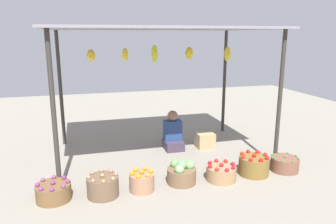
{
  "coord_description": "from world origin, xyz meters",
  "views": [
    {
      "loc": [
        -1.44,
        -5.71,
        2.24
      ],
      "look_at": [
        0.0,
        -0.54,
        0.95
      ],
      "focal_mm": 34.56,
      "sensor_mm": 36.0,
      "label": 1
    }
  ],
  "objects_px": {
    "basket_green_chilies": "(285,164)",
    "wooden_crate_near_vendor": "(205,140)",
    "vendor_person": "(173,134)",
    "basket_oranges": "(142,181)",
    "basket_cabbages": "(181,173)",
    "basket_red_apples": "(221,173)",
    "basket_purple_onions": "(54,192)",
    "basket_red_tomatoes": "(254,165)",
    "basket_potatoes": "(103,186)"
  },
  "relations": [
    {
      "from": "basket_red_apples",
      "to": "wooden_crate_near_vendor",
      "type": "relative_size",
      "value": 1.35
    },
    {
      "from": "basket_potatoes",
      "to": "basket_oranges",
      "type": "distance_m",
      "value": 0.56
    },
    {
      "from": "basket_cabbages",
      "to": "basket_red_tomatoes",
      "type": "height_order",
      "value": "basket_cabbages"
    },
    {
      "from": "basket_purple_onions",
      "to": "basket_red_tomatoes",
      "type": "bearing_deg",
      "value": 0.24
    },
    {
      "from": "basket_red_tomatoes",
      "to": "basket_red_apples",
      "type": "bearing_deg",
      "value": -174.81
    },
    {
      "from": "basket_oranges",
      "to": "basket_green_chilies",
      "type": "bearing_deg",
      "value": 1.55
    },
    {
      "from": "basket_purple_onions",
      "to": "basket_red_apples",
      "type": "xyz_separation_m",
      "value": [
        2.51,
        -0.04,
        -0.0
      ]
    },
    {
      "from": "basket_oranges",
      "to": "basket_cabbages",
      "type": "distance_m",
      "value": 0.64
    },
    {
      "from": "basket_potatoes",
      "to": "basket_cabbages",
      "type": "relative_size",
      "value": 1.0
    },
    {
      "from": "basket_purple_onions",
      "to": "wooden_crate_near_vendor",
      "type": "xyz_separation_m",
      "value": [
        2.83,
        1.44,
        0.03
      ]
    },
    {
      "from": "basket_red_tomatoes",
      "to": "basket_purple_onions",
      "type": "bearing_deg",
      "value": -179.76
    },
    {
      "from": "vendor_person",
      "to": "basket_purple_onions",
      "type": "relative_size",
      "value": 1.63
    },
    {
      "from": "wooden_crate_near_vendor",
      "to": "basket_red_tomatoes",
      "type": "bearing_deg",
      "value": -78.88
    },
    {
      "from": "vendor_person",
      "to": "basket_cabbages",
      "type": "relative_size",
      "value": 1.74
    },
    {
      "from": "basket_purple_onions",
      "to": "basket_red_apples",
      "type": "bearing_deg",
      "value": -0.96
    },
    {
      "from": "basket_potatoes",
      "to": "basket_red_apples",
      "type": "distance_m",
      "value": 1.84
    },
    {
      "from": "vendor_person",
      "to": "basket_cabbages",
      "type": "distance_m",
      "value": 1.56
    },
    {
      "from": "basket_potatoes",
      "to": "basket_red_apples",
      "type": "height_order",
      "value": "basket_potatoes"
    },
    {
      "from": "basket_green_chilies",
      "to": "wooden_crate_near_vendor",
      "type": "bearing_deg",
      "value": 120.95
    },
    {
      "from": "vendor_person",
      "to": "basket_oranges",
      "type": "distance_m",
      "value": 1.87
    },
    {
      "from": "basket_purple_onions",
      "to": "basket_potatoes",
      "type": "xyz_separation_m",
      "value": [
        0.67,
        -0.07,
        0.03
      ]
    },
    {
      "from": "basket_potatoes",
      "to": "basket_red_tomatoes",
      "type": "bearing_deg",
      "value": 1.85
    },
    {
      "from": "basket_potatoes",
      "to": "basket_cabbages",
      "type": "height_order",
      "value": "basket_cabbages"
    },
    {
      "from": "vendor_person",
      "to": "wooden_crate_near_vendor",
      "type": "height_order",
      "value": "vendor_person"
    },
    {
      "from": "basket_oranges",
      "to": "basket_red_apples",
      "type": "bearing_deg",
      "value": 0.83
    },
    {
      "from": "basket_purple_onions",
      "to": "vendor_person",
      "type": "bearing_deg",
      "value": 35.44
    },
    {
      "from": "basket_red_apples",
      "to": "vendor_person",
      "type": "bearing_deg",
      "value": 101.67
    },
    {
      "from": "basket_oranges",
      "to": "wooden_crate_near_vendor",
      "type": "height_order",
      "value": "basket_oranges"
    },
    {
      "from": "basket_oranges",
      "to": "basket_red_apples",
      "type": "height_order",
      "value": "basket_oranges"
    },
    {
      "from": "basket_cabbages",
      "to": "basket_red_apples",
      "type": "xyz_separation_m",
      "value": [
        0.64,
        -0.07,
        -0.04
      ]
    },
    {
      "from": "vendor_person",
      "to": "wooden_crate_near_vendor",
      "type": "xyz_separation_m",
      "value": [
        0.65,
        -0.11,
        -0.15
      ]
    },
    {
      "from": "basket_cabbages",
      "to": "basket_green_chilies",
      "type": "distance_m",
      "value": 1.82
    },
    {
      "from": "basket_cabbages",
      "to": "basket_red_tomatoes",
      "type": "distance_m",
      "value": 1.24
    },
    {
      "from": "basket_purple_onions",
      "to": "basket_green_chilies",
      "type": "relative_size",
      "value": 1.04
    },
    {
      "from": "basket_potatoes",
      "to": "basket_green_chilies",
      "type": "relative_size",
      "value": 0.97
    },
    {
      "from": "basket_red_tomatoes",
      "to": "wooden_crate_near_vendor",
      "type": "relative_size",
      "value": 1.41
    },
    {
      "from": "basket_oranges",
      "to": "wooden_crate_near_vendor",
      "type": "xyz_separation_m",
      "value": [
        1.6,
        1.5,
        0.0
      ]
    },
    {
      "from": "basket_potatoes",
      "to": "basket_red_apples",
      "type": "relative_size",
      "value": 0.95
    },
    {
      "from": "basket_oranges",
      "to": "basket_purple_onions",
      "type": "bearing_deg",
      "value": 177.2
    },
    {
      "from": "vendor_person",
      "to": "basket_cabbages",
      "type": "xyz_separation_m",
      "value": [
        -0.31,
        -1.52,
        -0.14
      ]
    },
    {
      "from": "basket_red_tomatoes",
      "to": "basket_green_chilies",
      "type": "relative_size",
      "value": 1.06
    },
    {
      "from": "basket_purple_onions",
      "to": "basket_red_apples",
      "type": "distance_m",
      "value": 2.51
    },
    {
      "from": "basket_purple_onions",
      "to": "basket_red_tomatoes",
      "type": "relative_size",
      "value": 0.98
    },
    {
      "from": "basket_cabbages",
      "to": "wooden_crate_near_vendor",
      "type": "distance_m",
      "value": 1.71
    },
    {
      "from": "basket_potatoes",
      "to": "basket_cabbages",
      "type": "xyz_separation_m",
      "value": [
        1.2,
        0.09,
        0.01
      ]
    },
    {
      "from": "basket_purple_onions",
      "to": "basket_cabbages",
      "type": "relative_size",
      "value": 1.07
    },
    {
      "from": "basket_cabbages",
      "to": "vendor_person",
      "type": "bearing_deg",
      "value": 78.5
    },
    {
      "from": "basket_red_apples",
      "to": "basket_green_chilies",
      "type": "distance_m",
      "value": 1.18
    },
    {
      "from": "basket_cabbages",
      "to": "basket_potatoes",
      "type": "bearing_deg",
      "value": -175.59
    },
    {
      "from": "basket_oranges",
      "to": "basket_green_chilies",
      "type": "distance_m",
      "value": 2.46
    }
  ]
}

